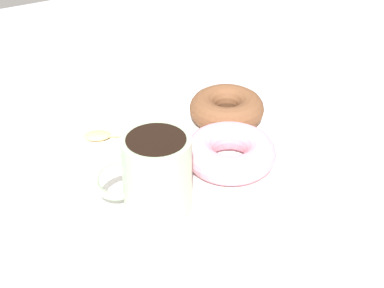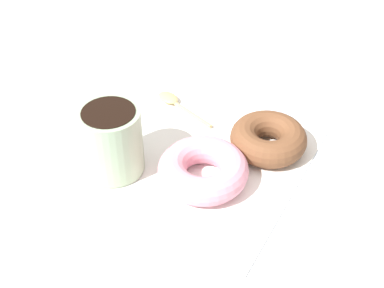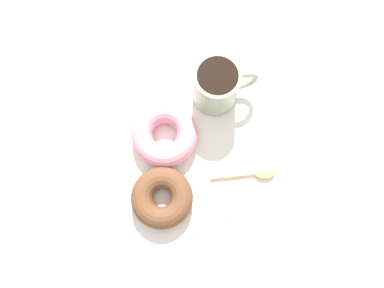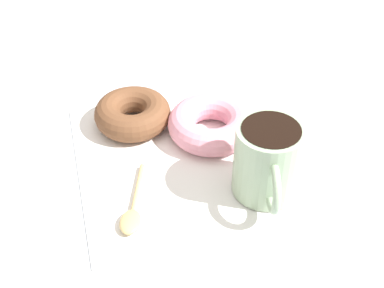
{
  "view_description": "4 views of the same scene",
  "coord_description": "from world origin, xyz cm",
  "px_view_note": "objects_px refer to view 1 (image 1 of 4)",
  "views": [
    {
      "loc": [
        -61.65,
        33.7,
        46.73
      ],
      "look_at": [
        -2.14,
        2.93,
        2.3
      ],
      "focal_mm": 60.0,
      "sensor_mm": 36.0,
      "label": 1
    },
    {
      "loc": [
        -49.79,
        -21.9,
        47.34
      ],
      "look_at": [
        -2.14,
        2.93,
        2.3
      ],
      "focal_mm": 50.0,
      "sensor_mm": 36.0,
      "label": 2
    },
    {
      "loc": [
        10.8,
        -3.47,
        63.95
      ],
      "look_at": [
        -2.14,
        2.93,
        2.3
      ],
      "focal_mm": 35.0,
      "sensor_mm": 36.0,
      "label": 3
    },
    {
      "loc": [
        11.7,
        51.6,
        45.54
      ],
      "look_at": [
        -2.14,
        2.93,
        2.3
      ],
      "focal_mm": 50.0,
      "sensor_mm": 36.0,
      "label": 4
    }
  ],
  "objects_px": {
    "donut_near_cup": "(227,108)",
    "coffee_cup": "(155,172)",
    "spoon": "(107,135)",
    "donut_far": "(230,152)"
  },
  "relations": [
    {
      "from": "coffee_cup",
      "to": "spoon",
      "type": "xyz_separation_m",
      "value": [
        0.16,
        -0.0,
        -0.04
      ]
    },
    {
      "from": "coffee_cup",
      "to": "donut_near_cup",
      "type": "height_order",
      "value": "coffee_cup"
    },
    {
      "from": "donut_near_cup",
      "to": "spoon",
      "type": "height_order",
      "value": "donut_near_cup"
    },
    {
      "from": "donut_near_cup",
      "to": "coffee_cup",
      "type": "bearing_deg",
      "value": 127.3
    },
    {
      "from": "donut_far",
      "to": "spoon",
      "type": "xyz_separation_m",
      "value": [
        0.13,
        0.11,
        -0.01
      ]
    },
    {
      "from": "spoon",
      "to": "coffee_cup",
      "type": "bearing_deg",
      "value": 179.5
    },
    {
      "from": "spoon",
      "to": "donut_near_cup",
      "type": "bearing_deg",
      "value": -101.52
    },
    {
      "from": "coffee_cup",
      "to": "donut_near_cup",
      "type": "bearing_deg",
      "value": -52.7
    },
    {
      "from": "donut_near_cup",
      "to": "spoon",
      "type": "xyz_separation_m",
      "value": [
        0.03,
        0.16,
        -0.01
      ]
    },
    {
      "from": "coffee_cup",
      "to": "donut_near_cup",
      "type": "distance_m",
      "value": 0.21
    }
  ]
}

